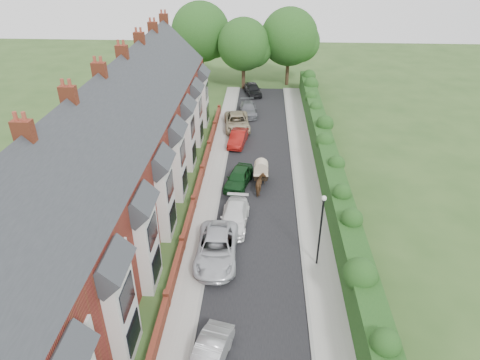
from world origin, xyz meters
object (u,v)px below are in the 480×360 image
Objects in this scene: car_white at (234,217)px; horse_cart at (261,170)px; car_beige at (237,122)px; car_black at (253,89)px; car_green at (239,178)px; car_red at (238,138)px; lamppost at (321,222)px; car_silver_a at (209,357)px; horse at (261,185)px; car_grey at (248,109)px; car_silver_b at (217,249)px.

car_white is 1.70× the size of horse_cart.
car_beige reaches higher than car_black.
car_green is 1.03× the size of car_red.
car_beige is (-0.90, 17.71, 0.10)m from car_white.
lamppost is 10.08m from car_silver_a.
horse is at bearing -90.00° from horse_cart.
car_black is at bearing 92.29° from car_white.
car_red is at bearing 103.99° from car_silver_a.
lamppost reaches higher than car_beige.
car_white reaches higher than car_grey.
car_white is (0.45, 11.73, 0.02)m from car_silver_a.
car_silver_b is at bearing 74.07° from horse.
car_silver_a is at bearing -96.27° from car_grey.
horse_cart is (0.00, 1.92, 0.39)m from horse.
car_green is at bearing -95.84° from car_grey.
car_black is (0.50, 29.29, 0.07)m from car_white.
car_silver_b is at bearing 177.48° from lamppost.
lamppost is at bearing -48.11° from car_green.
car_silver_b is 3.86m from car_white.
car_beige is 2.03× the size of horse_cart.
car_beige is at bearing -76.06° from horse.
car_black is (0.36, 7.25, 0.07)m from car_grey.
car_silver_a is 41.03m from car_black.
car_green is 0.99× the size of car_black.
horse is (2.27, 16.23, 0.09)m from car_silver_a.
car_green reaches higher than car_silver_a.
car_green is (-0.03, 5.67, 0.06)m from car_white.
horse_cart reaches higher than car_green.
car_black is at bearing 93.95° from car_red.
lamppost reaches higher than car_grey.
car_white is 5.67m from car_green.
car_green is 23.62m from car_black.
car_black is 22.91m from horse_cart.
horse_cart reaches higher than car_red.
lamppost is 18.98m from car_red.
horse reaches higher than car_red.
car_black is at bearing 86.67° from car_silver_b.
car_white is 2.64× the size of horse.
horse_cart is (2.27, 18.15, 0.48)m from car_silver_a.
car_red is 3.96m from car_beige.
horse_cart is at bearing 109.40° from lamppost.
car_black is (1.40, 11.58, -0.03)m from car_beige.
horse_cart reaches higher than car_black.
car_silver_b is at bearing -83.05° from car_green.
car_beige is at bearing 106.39° from car_green.
lamppost is 26.75m from car_grey.
horse is 0.64× the size of horse_cart.
horse is (2.72, -13.21, -0.03)m from car_beige.
lamppost is 1.29× the size of car_silver_a.
car_black is at bearing 93.30° from horse_cart.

